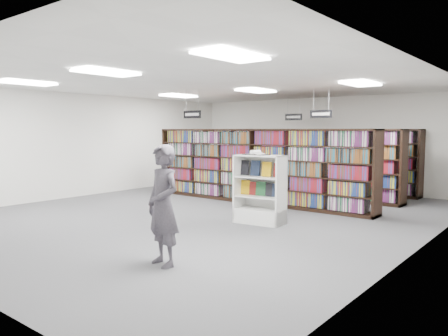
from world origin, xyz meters
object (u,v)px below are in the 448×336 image
Objects in this scene: open_book at (256,153)px; endcap_display at (260,201)px; bookshelf_row_near at (255,166)px; shopper at (163,205)px.

endcap_display is at bearing 35.32° from open_book.
open_book reaches higher than endcap_display.
bookshelf_row_near is 2.75m from open_book.
open_book is (1.54, -2.22, 0.51)m from bookshelf_row_near.
open_book is 3.53m from shopper.
shopper is at bearing -87.24° from endcap_display.
shopper is (2.18, -5.64, -0.12)m from bookshelf_row_near.
shopper is (0.55, -3.47, 0.43)m from endcap_display.
shopper is at bearing -75.11° from open_book.
shopper reaches higher than open_book.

